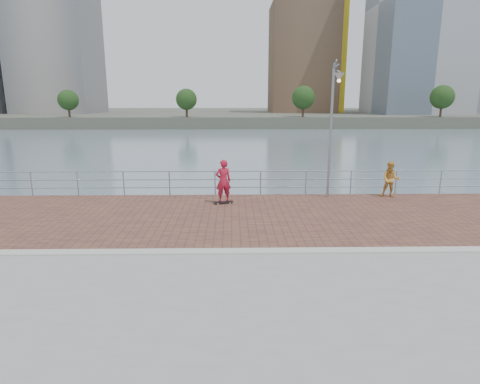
{
  "coord_description": "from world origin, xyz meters",
  "views": [
    {
      "loc": [
        -0.24,
        -10.7,
        4.25
      ],
      "look_at": [
        0.0,
        2.0,
        1.3
      ],
      "focal_mm": 30.0,
      "sensor_mm": 36.0,
      "label": 1
    }
  ],
  "objects_px": {
    "guardrail": "(238,180)",
    "bystander": "(391,180)",
    "street_lamp": "(334,107)",
    "skateboarder": "(223,181)"
  },
  "relations": [
    {
      "from": "street_lamp",
      "to": "skateboarder",
      "type": "distance_m",
      "value": 5.5
    },
    {
      "from": "street_lamp",
      "to": "skateboarder",
      "type": "xyz_separation_m",
      "value": [
        -4.59,
        -0.7,
        -2.96
      ]
    },
    {
      "from": "bystander",
      "to": "street_lamp",
      "type": "bearing_deg",
      "value": -154.32
    },
    {
      "from": "guardrail",
      "to": "street_lamp",
      "type": "xyz_separation_m",
      "value": [
        3.97,
        -0.91,
        3.25
      ]
    },
    {
      "from": "skateboarder",
      "to": "bystander",
      "type": "height_order",
      "value": "skateboarder"
    },
    {
      "from": "skateboarder",
      "to": "bystander",
      "type": "xyz_separation_m",
      "value": [
        7.31,
        1.0,
        -0.17
      ]
    },
    {
      "from": "guardrail",
      "to": "bystander",
      "type": "height_order",
      "value": "bystander"
    },
    {
      "from": "guardrail",
      "to": "street_lamp",
      "type": "height_order",
      "value": "street_lamp"
    },
    {
      "from": "guardrail",
      "to": "street_lamp",
      "type": "distance_m",
      "value": 5.21
    },
    {
      "from": "guardrail",
      "to": "bystander",
      "type": "bearing_deg",
      "value": -5.22
    }
  ]
}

